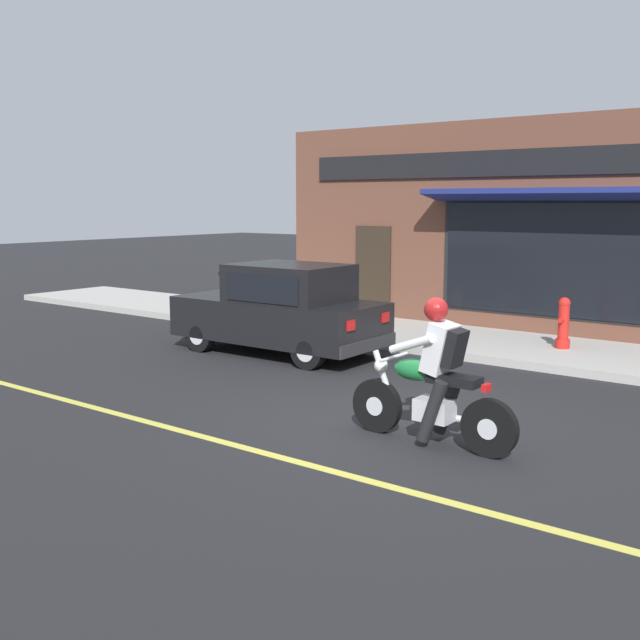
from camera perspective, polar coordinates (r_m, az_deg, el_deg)
ground_plane at (r=9.09m, az=6.07°, el=-7.81°), size 80.00×80.00×0.00m
sidewalk_curb at (r=14.72m, az=6.06°, el=-1.03°), size 2.60×22.00×0.14m
lane_stripe at (r=9.73m, az=-15.15°, el=-6.91°), size 0.12×19.80×0.01m
storefront_building at (r=15.29m, az=13.15°, el=6.84°), size 1.25×9.64×4.20m
motorcycle_with_rider at (r=8.20m, az=8.60°, el=-4.82°), size 0.56×2.02×1.62m
car_hatchback at (r=12.96m, az=-2.97°, el=0.76°), size 1.69×3.80×1.57m
fire_hydrant at (r=13.40m, az=18.06°, el=-0.24°), size 0.36×0.24×0.88m
traffic_cone at (r=14.40m, az=3.96°, el=0.24°), size 0.36×0.36×0.60m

